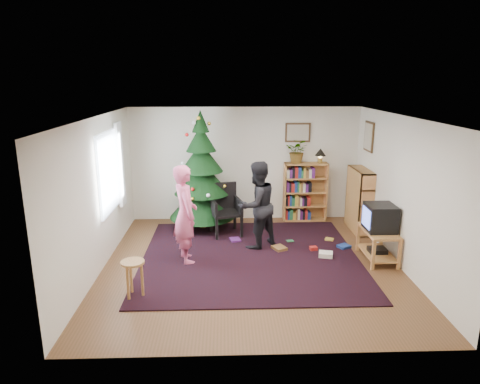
{
  "coord_description": "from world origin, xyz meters",
  "views": [
    {
      "loc": [
        -0.43,
        -6.77,
        3.08
      ],
      "look_at": [
        -0.17,
        0.68,
        1.1
      ],
      "focal_mm": 32.0,
      "sensor_mm": 36.0,
      "label": 1
    }
  ],
  "objects_px": {
    "bookshelf_right": "(359,199)",
    "table_lamp": "(320,153)",
    "person_by_chair": "(257,205)",
    "person_standing": "(185,214)",
    "stool": "(133,269)",
    "bookshelf_back": "(305,191)",
    "crt_tv": "(380,217)",
    "potted_plant": "(298,151)",
    "picture_back": "(298,132)",
    "armchair": "(226,207)",
    "picture_right": "(369,137)",
    "christmas_tree": "(202,181)",
    "tv_stand": "(378,242)"
  },
  "relations": [
    {
      "from": "person_by_chair",
      "to": "person_standing",
      "type": "bearing_deg",
      "value": -10.4
    },
    {
      "from": "bookshelf_back",
      "to": "person_standing",
      "type": "bearing_deg",
      "value": -138.59
    },
    {
      "from": "person_standing",
      "to": "picture_back",
      "type": "bearing_deg",
      "value": -63.87
    },
    {
      "from": "armchair",
      "to": "person_standing",
      "type": "xyz_separation_m",
      "value": [
        -0.69,
        -1.37,
        0.29
      ]
    },
    {
      "from": "bookshelf_back",
      "to": "tv_stand",
      "type": "height_order",
      "value": "bookshelf_back"
    },
    {
      "from": "person_by_chair",
      "to": "table_lamp",
      "type": "distance_m",
      "value": 2.27
    },
    {
      "from": "potted_plant",
      "to": "stool",
      "type": "bearing_deg",
      "value": -130.34
    },
    {
      "from": "bookshelf_back",
      "to": "crt_tv",
      "type": "bearing_deg",
      "value": -68.41
    },
    {
      "from": "person_standing",
      "to": "table_lamp",
      "type": "bearing_deg",
      "value": -71.09
    },
    {
      "from": "person_by_chair",
      "to": "picture_back",
      "type": "bearing_deg",
      "value": -155.99
    },
    {
      "from": "crt_tv",
      "to": "person_by_chair",
      "type": "bearing_deg",
      "value": 162.36
    },
    {
      "from": "picture_right",
      "to": "tv_stand",
      "type": "distance_m",
      "value": 2.32
    },
    {
      "from": "armchair",
      "to": "stool",
      "type": "bearing_deg",
      "value": -131.35
    },
    {
      "from": "picture_right",
      "to": "potted_plant",
      "type": "xyz_separation_m",
      "value": [
        -1.34,
        0.59,
        -0.39
      ]
    },
    {
      "from": "christmas_tree",
      "to": "armchair",
      "type": "bearing_deg",
      "value": -31.73
    },
    {
      "from": "stool",
      "to": "potted_plant",
      "type": "bearing_deg",
      "value": 49.66
    },
    {
      "from": "bookshelf_back",
      "to": "table_lamp",
      "type": "relative_size",
      "value": 4.07
    },
    {
      "from": "table_lamp",
      "to": "bookshelf_back",
      "type": "bearing_deg",
      "value": 180.0
    },
    {
      "from": "person_by_chair",
      "to": "table_lamp",
      "type": "height_order",
      "value": "person_by_chair"
    },
    {
      "from": "person_by_chair",
      "to": "potted_plant",
      "type": "height_order",
      "value": "potted_plant"
    },
    {
      "from": "bookshelf_right",
      "to": "stool",
      "type": "bearing_deg",
      "value": 123.62
    },
    {
      "from": "picture_back",
      "to": "person_by_chair",
      "type": "relative_size",
      "value": 0.33
    },
    {
      "from": "person_standing",
      "to": "table_lamp",
      "type": "distance_m",
      "value": 3.56
    },
    {
      "from": "picture_right",
      "to": "bookshelf_right",
      "type": "distance_m",
      "value": 1.3
    },
    {
      "from": "armchair",
      "to": "stool",
      "type": "distance_m",
      "value": 2.95
    },
    {
      "from": "picture_right",
      "to": "stool",
      "type": "distance_m",
      "value": 5.32
    },
    {
      "from": "christmas_tree",
      "to": "person_standing",
      "type": "height_order",
      "value": "christmas_tree"
    },
    {
      "from": "picture_right",
      "to": "christmas_tree",
      "type": "xyz_separation_m",
      "value": [
        -3.39,
        0.1,
        -0.91
      ]
    },
    {
      "from": "person_standing",
      "to": "person_by_chair",
      "type": "xyz_separation_m",
      "value": [
        1.27,
        0.59,
        -0.03
      ]
    },
    {
      "from": "armchair",
      "to": "person_standing",
      "type": "distance_m",
      "value": 1.56
    },
    {
      "from": "christmas_tree",
      "to": "tv_stand",
      "type": "distance_m",
      "value": 3.66
    },
    {
      "from": "stool",
      "to": "potted_plant",
      "type": "distance_m",
      "value": 4.63
    },
    {
      "from": "picture_right",
      "to": "armchair",
      "type": "bearing_deg",
      "value": -175.97
    },
    {
      "from": "bookshelf_right",
      "to": "table_lamp",
      "type": "height_order",
      "value": "table_lamp"
    },
    {
      "from": "picture_right",
      "to": "tv_stand",
      "type": "height_order",
      "value": "picture_right"
    },
    {
      "from": "stool",
      "to": "table_lamp",
      "type": "xyz_separation_m",
      "value": [
        3.4,
        3.42,
        1.08
      ]
    },
    {
      "from": "bookshelf_back",
      "to": "person_by_chair",
      "type": "xyz_separation_m",
      "value": [
        -1.19,
        -1.57,
        0.16
      ]
    },
    {
      "from": "christmas_tree",
      "to": "bookshelf_back",
      "type": "bearing_deg",
      "value": 12.25
    },
    {
      "from": "person_standing",
      "to": "stool",
      "type": "bearing_deg",
      "value": 133.37
    },
    {
      "from": "person_standing",
      "to": "table_lamp",
      "type": "relative_size",
      "value": 5.34
    },
    {
      "from": "bookshelf_back",
      "to": "bookshelf_right",
      "type": "bearing_deg",
      "value": -34.43
    },
    {
      "from": "person_by_chair",
      "to": "crt_tv",
      "type": "bearing_deg",
      "value": 126.82
    },
    {
      "from": "crt_tv",
      "to": "potted_plant",
      "type": "distance_m",
      "value": 2.6
    },
    {
      "from": "table_lamp",
      "to": "stool",
      "type": "bearing_deg",
      "value": -134.87
    },
    {
      "from": "bookshelf_right",
      "to": "crt_tv",
      "type": "xyz_separation_m",
      "value": [
        -0.12,
        -1.54,
        0.11
      ]
    },
    {
      "from": "bookshelf_right",
      "to": "table_lamp",
      "type": "relative_size",
      "value": 4.07
    },
    {
      "from": "person_by_chair",
      "to": "christmas_tree",
      "type": "bearing_deg",
      "value": -80.91
    },
    {
      "from": "bookshelf_back",
      "to": "tv_stand",
      "type": "bearing_deg",
      "value": -68.35
    },
    {
      "from": "picture_back",
      "to": "christmas_tree",
      "type": "bearing_deg",
      "value": -163.2
    },
    {
      "from": "stool",
      "to": "person_standing",
      "type": "distance_m",
      "value": 1.48
    }
  ]
}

